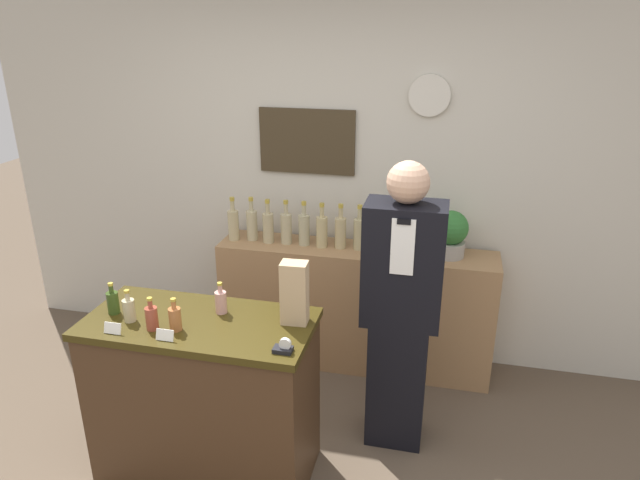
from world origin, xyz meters
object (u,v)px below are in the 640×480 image
object	(u,v)px
potted_plant	(450,233)
shopkeeper	(401,312)
paper_bag	(295,293)
tape_dispenser	(284,348)

from	to	relation	value
potted_plant	shopkeeper	bearing A→B (deg)	-107.43
shopkeeper	potted_plant	distance (m)	0.83
potted_plant	paper_bag	distance (m)	1.39
potted_plant	tape_dispenser	bearing A→B (deg)	-116.27
shopkeeper	potted_plant	bearing A→B (deg)	72.57
potted_plant	paper_bag	bearing A→B (deg)	-122.33
tape_dispenser	shopkeeper	bearing A→B (deg)	55.24
shopkeeper	potted_plant	xyz separation A→B (m)	(0.24, 0.77, 0.21)
potted_plant	paper_bag	xyz separation A→B (m)	(-0.74, -1.17, 0.05)
shopkeeper	tape_dispenser	size ratio (longest dim) A/B	19.11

